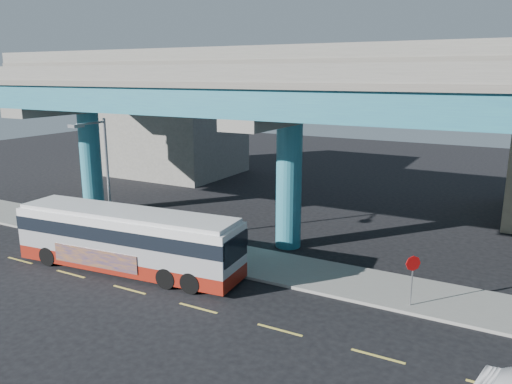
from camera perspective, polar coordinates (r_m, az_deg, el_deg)
The scene contains 9 objects.
ground at distance 22.93m, azimuth -6.18°, elevation -12.77°, with size 120.00×120.00×0.00m, color black.
sidewalk at distance 27.19m, azimuth 0.51°, elevation -8.21°, with size 70.00×4.00×0.15m, color gray.
lane_markings at distance 22.71m, azimuth -6.62°, elevation -13.04°, with size 58.00×0.12×0.01m.
viaduct at distance 28.53m, azimuth 4.04°, elevation 11.46°, with size 52.00×12.40×11.70m.
building_concrete at distance 52.10m, azimuth -9.36°, elevation 7.06°, with size 12.00×10.00×9.00m, color gray.
transit_bus at distance 26.83m, azimuth -14.47°, elevation -5.10°, with size 12.75×3.84×3.22m.
parked_car at distance 32.45m, azimuth -14.43°, elevation -3.77°, with size 3.75×2.49×1.19m, color #303035.
street_lamp at distance 29.76m, azimuth -17.41°, elevation 2.98°, with size 0.50×2.45×7.47m.
stop_sign at distance 22.85m, azimuth 17.47°, elevation -8.53°, with size 0.54×0.48×2.31m.
Camera 1 is at (11.95, -16.78, 10.08)m, focal length 35.00 mm.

